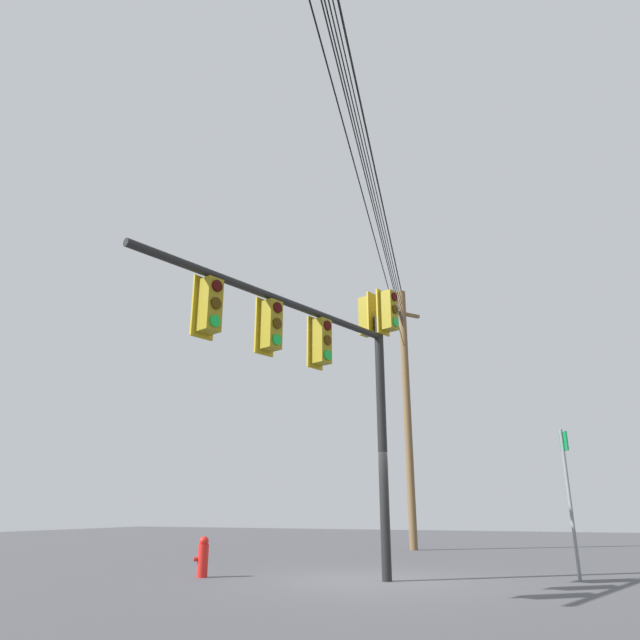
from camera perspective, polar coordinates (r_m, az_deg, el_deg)
name	(u,v)px	position (r m, az deg, el deg)	size (l,w,h in m)	color
ground_plane	(376,581)	(12.54, 5.64, -24.46)	(60.00, 60.00, 0.00)	#47474C
signal_mast_assembly	(331,350)	(11.51, 1.13, -3.00)	(2.57, 6.34, 6.12)	black
utility_pole_wooden	(407,409)	(22.13, 8.67, -8.75)	(1.12, 1.36, 9.71)	brown
route_sign_primary	(568,487)	(13.57, 23.51, -14.97)	(0.16, 0.30, 3.00)	slate
fire_hydrant	(203,557)	(13.31, -11.58, -22.10)	(0.28, 0.27, 0.81)	red
overhead_wire_span	(369,171)	(13.67, 4.90, 14.52)	(3.74, 20.42, 2.42)	black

